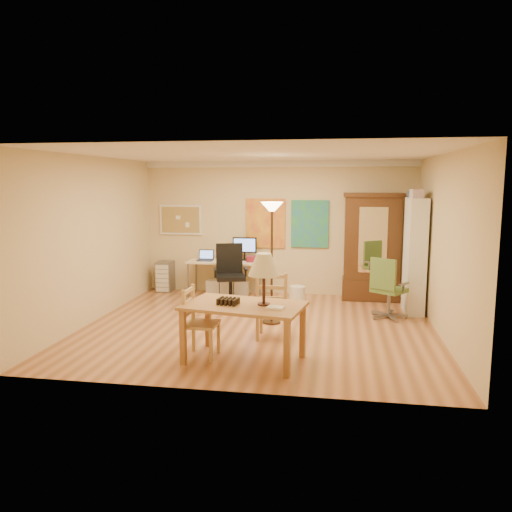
% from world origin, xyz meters
% --- Properties ---
extents(floor, '(5.50, 5.50, 0.00)m').
position_xyz_m(floor, '(0.00, 0.00, 0.00)').
color(floor, brown).
rests_on(floor, ground).
extents(crown_molding, '(5.50, 0.08, 0.12)m').
position_xyz_m(crown_molding, '(0.00, 2.46, 2.64)').
color(crown_molding, white).
rests_on(crown_molding, floor).
extents(corkboard, '(0.90, 0.04, 0.62)m').
position_xyz_m(corkboard, '(-2.05, 2.47, 1.50)').
color(corkboard, '#A28B4C').
rests_on(corkboard, floor).
extents(art_panel_left, '(0.80, 0.04, 1.00)m').
position_xyz_m(art_panel_left, '(-0.25, 2.47, 1.45)').
color(art_panel_left, yellow).
rests_on(art_panel_left, floor).
extents(art_panel_right, '(0.75, 0.04, 0.95)m').
position_xyz_m(art_panel_right, '(0.65, 2.47, 1.45)').
color(art_panel_right, teal).
rests_on(art_panel_right, floor).
extents(dining_table, '(1.62, 1.14, 1.40)m').
position_xyz_m(dining_table, '(0.15, -1.52, 0.89)').
color(dining_table, brown).
rests_on(dining_table, floor).
extents(ladder_chair_back, '(0.47, 0.45, 1.01)m').
position_xyz_m(ladder_chair_back, '(0.30, -0.55, 0.47)').
color(ladder_chair_back, tan).
rests_on(ladder_chair_back, floor).
extents(ladder_chair_left, '(0.42, 0.44, 0.93)m').
position_xyz_m(ladder_chair_left, '(-0.55, -1.46, 0.43)').
color(ladder_chair_left, tan).
rests_on(ladder_chair_left, floor).
extents(torchiere_lamp, '(0.36, 0.36, 1.97)m').
position_xyz_m(torchiere_lamp, '(0.17, 0.26, 1.58)').
color(torchiere_lamp, '#382616').
rests_on(torchiere_lamp, floor).
extents(computer_desk, '(1.56, 0.68, 1.18)m').
position_xyz_m(computer_desk, '(-0.96, 2.16, 0.43)').
color(computer_desk, beige).
rests_on(computer_desk, floor).
extents(office_chair_black, '(0.70, 0.70, 1.13)m').
position_xyz_m(office_chair_black, '(-0.76, 1.39, 0.30)').
color(office_chair_black, black).
rests_on(office_chair_black, floor).
extents(office_chair_green, '(0.66, 0.66, 1.04)m').
position_xyz_m(office_chair_green, '(2.07, 0.86, 0.28)').
color(office_chair_green, slate).
rests_on(office_chair_green, floor).
extents(drawer_cart, '(0.32, 0.38, 0.63)m').
position_xyz_m(drawer_cart, '(-2.36, 2.29, 0.32)').
color(drawer_cart, slate).
rests_on(drawer_cart, floor).
extents(armoire, '(1.13, 0.54, 2.08)m').
position_xyz_m(armoire, '(1.87, 2.24, 0.90)').
color(armoire, '#391F0F').
rests_on(armoire, floor).
extents(bookshelf, '(0.30, 0.80, 2.01)m').
position_xyz_m(bookshelf, '(2.55, 1.39, 1.00)').
color(bookshelf, white).
rests_on(bookshelf, floor).
extents(wastebin, '(0.29, 0.29, 0.37)m').
position_xyz_m(wastebin, '(0.49, 1.49, 0.18)').
color(wastebin, silver).
rests_on(wastebin, floor).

